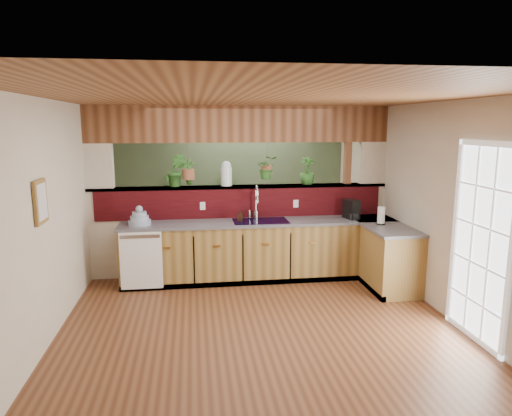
{
  "coord_description": "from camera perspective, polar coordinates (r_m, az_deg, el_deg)",
  "views": [
    {
      "loc": [
        -0.74,
        -5.61,
        2.33
      ],
      "look_at": [
        0.14,
        0.7,
        1.15
      ],
      "focal_mm": 32.0,
      "sensor_mm": 36.0,
      "label": 1
    }
  ],
  "objects": [
    {
      "name": "dish_stack",
      "position": [
        6.74,
        -14.35,
        -1.33
      ],
      "size": [
        0.32,
        0.32,
        0.28
      ],
      "color": "#909FBA",
      "rests_on": "countertop"
    },
    {
      "name": "wall_back",
      "position": [
        9.2,
        -3.3,
        4.03
      ],
      "size": [
        4.6,
        0.02,
        2.6
      ],
      "primitive_type": "cube",
      "color": "beige",
      "rests_on": "ground"
    },
    {
      "name": "wall_front",
      "position": [
        2.46,
        10.57,
        -14.36
      ],
      "size": [
        4.6,
        0.02,
        2.6
      ],
      "primitive_type": "cube",
      "color": "beige",
      "rests_on": "ground"
    },
    {
      "name": "faucet",
      "position": [
        6.9,
        -0.0,
        0.9
      ],
      "size": [
        0.23,
        0.23,
        0.52
      ],
      "color": "#B7B7B2",
      "rests_on": "countertop"
    },
    {
      "name": "hanging_plant_a",
      "position": [
        6.99,
        -8.48,
        5.5
      ],
      "size": [
        0.24,
        0.19,
        0.55
      ],
      "color": "brown",
      "rests_on": "header_beam"
    },
    {
      "name": "framed_print",
      "position": [
        5.11,
        -25.31,
        0.71
      ],
      "size": [
        0.04,
        0.35,
        0.45
      ],
      "color": "brown",
      "rests_on": "wall_left"
    },
    {
      "name": "dishwasher",
      "position": [
        6.59,
        -14.16,
        -6.36
      ],
      "size": [
        0.58,
        0.03,
        0.82
      ],
      "color": "white",
      "rests_on": "ground"
    },
    {
      "name": "wall_right",
      "position": [
        6.46,
        20.21,
        0.67
      ],
      "size": [
        0.02,
        7.0,
        2.6
      ],
      "primitive_type": "cube",
      "color": "beige",
      "rests_on": "ground"
    },
    {
      "name": "shelving_console",
      "position": [
        9.05,
        -6.52,
        -1.26
      ],
      "size": [
        1.52,
        0.95,
        0.99
      ],
      "primitive_type": "cube",
      "rotation": [
        0.0,
        0.0,
        -0.4
      ],
      "color": "black",
      "rests_on": "ground"
    },
    {
      "name": "ceiling",
      "position": [
        5.67,
        -0.47,
        13.22
      ],
      "size": [
        4.6,
        7.0,
        0.01
      ],
      "primitive_type": "cube",
      "color": "brown",
      "rests_on": "ground"
    },
    {
      "name": "shelf_plant_b",
      "position": [
        8.95,
        -3.65,
        3.44
      ],
      "size": [
        0.36,
        0.36,
        0.48
      ],
      "primitive_type": "imported",
      "rotation": [
        0.0,
        0.0,
        -0.43
      ],
      "color": "#27581E",
      "rests_on": "shelving_console"
    },
    {
      "name": "header_beam",
      "position": [
        7.0,
        -1.93,
        10.44
      ],
      "size": [
        4.6,
        0.15,
        0.55
      ],
      "primitive_type": "cube",
      "color": "brown",
      "rests_on": "ground"
    },
    {
      "name": "wall_left",
      "position": [
        5.92,
        -23.12,
        -0.38
      ],
      "size": [
        0.02,
        7.0,
        2.6
      ],
      "primitive_type": "cube",
      "color": "beige",
      "rests_on": "ground"
    },
    {
      "name": "french_door",
      "position": [
        5.41,
        26.2,
        -4.29
      ],
      "size": [
        0.06,
        1.02,
        2.16
      ],
      "primitive_type": "cube",
      "color": "white",
      "rests_on": "ground"
    },
    {
      "name": "soap_dispenser",
      "position": [
        6.79,
        -1.99,
        -0.95
      ],
      "size": [
        0.09,
        0.1,
        0.17
      ],
      "primitive_type": "imported",
      "rotation": [
        0.0,
        0.0,
        -0.28
      ],
      "color": "#321C12",
      "rests_on": "countertop"
    },
    {
      "name": "ledge_plant_left",
      "position": [
        7.0,
        -9.91,
        4.67
      ],
      "size": [
        0.28,
        0.22,
        0.5
      ],
      "primitive_type": "imported",
      "rotation": [
        0.0,
        0.0,
        0.0
      ],
      "color": "#27581E",
      "rests_on": "pass_through_ledge"
    },
    {
      "name": "hanging_plant_b",
      "position": [
        7.07,
        1.39,
        6.31
      ],
      "size": [
        0.32,
        0.28,
        0.5
      ],
      "color": "brown",
      "rests_on": "header_beam"
    },
    {
      "name": "pass_through_ledge",
      "position": [
        7.07,
        -1.88,
        2.67
      ],
      "size": [
        4.6,
        0.21,
        0.04
      ],
      "primitive_type": "cube",
      "color": "brown",
      "rests_on": "ground"
    },
    {
      "name": "shelf_plant_a",
      "position": [
        8.95,
        -10.77,
        2.95
      ],
      "size": [
        0.22,
        0.17,
        0.38
      ],
      "primitive_type": "imported",
      "rotation": [
        0.0,
        0.0,
        0.18
      ],
      "color": "#27581E",
      "rests_on": "shelving_console"
    },
    {
      "name": "pass_through_partition",
      "position": [
        7.09,
        -1.63,
        1.24
      ],
      "size": [
        4.6,
        0.21,
        2.6
      ],
      "color": "beige",
      "rests_on": "ground"
    },
    {
      "name": "navy_sink",
      "position": [
        6.83,
        0.57,
        -2.28
      ],
      "size": [
        0.82,
        0.5,
        0.18
      ],
      "color": "black",
      "rests_on": "countertop"
    },
    {
      "name": "floor_plant",
      "position": [
        8.4,
        0.79,
        -3.07
      ],
      "size": [
        0.79,
        0.73,
        0.73
      ],
      "primitive_type": "imported",
      "rotation": [
        0.0,
        0.0,
        -0.3
      ],
      "color": "#27581E",
      "rests_on": "ground"
    },
    {
      "name": "ledge_plant_right",
      "position": [
        7.22,
        6.44,
        4.66
      ],
      "size": [
        0.26,
        0.26,
        0.43
      ],
      "primitive_type": "imported",
      "rotation": [
        0.0,
        0.0,
        -0.1
      ],
      "color": "#27581E",
      "rests_on": "pass_through_ledge"
    },
    {
      "name": "ground",
      "position": [
        6.12,
        -0.43,
        -11.88
      ],
      "size": [
        4.6,
        7.0,
        0.01
      ],
      "primitive_type": "cube",
      "color": "#5A321C",
      "rests_on": "ground"
    },
    {
      "name": "countertop",
      "position": [
        6.93,
        5.52,
        -5.32
      ],
      "size": [
        4.14,
        1.52,
        0.9
      ],
      "color": "brown",
      "rests_on": "ground"
    },
    {
      "name": "coffee_maker",
      "position": [
        7.11,
        11.86,
        -0.24
      ],
      "size": [
        0.16,
        0.26,
        0.29
      ],
      "rotation": [
        0.0,
        0.0,
        0.29
      ],
      "color": "black",
      "rests_on": "countertop"
    },
    {
      "name": "paper_towel",
      "position": [
        6.81,
        15.38,
        -0.95
      ],
      "size": [
        0.13,
        0.13,
        0.27
      ],
      "color": "black",
      "rests_on": "countertop"
    },
    {
      "name": "glass_jar",
      "position": [
        7.02,
        -3.73,
        4.33
      ],
      "size": [
        0.17,
        0.17,
        0.38
      ],
      "color": "silver",
      "rests_on": "pass_through_ledge"
    },
    {
      "name": "sage_backwall",
      "position": [
        9.18,
        -3.29,
        4.02
      ],
      "size": [
        4.55,
        0.02,
        2.55
      ],
      "primitive_type": "cube",
      "color": "#4B6041",
      "rests_on": "ground"
    }
  ]
}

